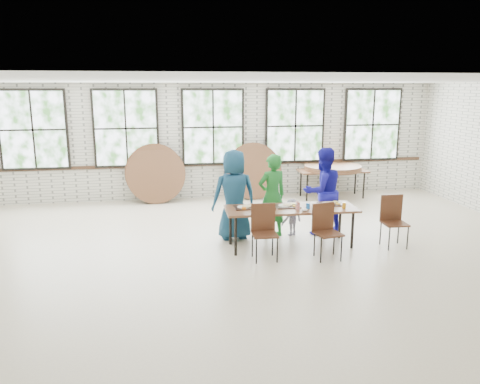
# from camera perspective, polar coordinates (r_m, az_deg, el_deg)

# --- Properties ---
(room) EXTENTS (12.00, 12.00, 12.00)m
(room) POSITION_cam_1_polar(r_m,az_deg,el_deg) (12.24, -3.30, 7.69)
(room) COLOR beige
(room) RESTS_ON ground
(dining_table) EXTENTS (2.43, 0.88, 0.74)m
(dining_table) POSITION_cam_1_polar(r_m,az_deg,el_deg) (8.60, 6.25, -2.25)
(dining_table) COLOR brown
(dining_table) RESTS_ON ground
(chair_near_left) EXTENTS (0.44, 0.43, 0.95)m
(chair_near_left) POSITION_cam_1_polar(r_m,az_deg,el_deg) (8.03, 2.93, -4.25)
(chair_near_left) COLOR #4E2B1A
(chair_near_left) RESTS_ON ground
(chair_near_right) EXTENTS (0.49, 0.48, 0.95)m
(chair_near_right) POSITION_cam_1_polar(r_m,az_deg,el_deg) (8.19, 10.38, -4.11)
(chair_near_right) COLOR #4E2B1A
(chair_near_right) RESTS_ON ground
(chair_spare) EXTENTS (0.44, 0.43, 0.95)m
(chair_spare) POSITION_cam_1_polar(r_m,az_deg,el_deg) (9.10, 18.14, -2.85)
(chair_spare) COLOR #4E2B1A
(chair_spare) RESTS_ON ground
(adult_teal) EXTENTS (0.90, 0.63, 1.75)m
(adult_teal) POSITION_cam_1_polar(r_m,az_deg,el_deg) (8.97, -0.73, -0.34)
(adult_teal) COLOR navy
(adult_teal) RESTS_ON ground
(adult_green) EXTENTS (0.68, 0.54, 1.64)m
(adult_green) POSITION_cam_1_polar(r_m,az_deg,el_deg) (9.13, 3.93, -0.47)
(adult_green) COLOR #1E7128
(adult_green) RESTS_ON ground
(toddler) EXTENTS (0.54, 0.44, 0.73)m
(toddler) POSITION_cam_1_polar(r_m,az_deg,el_deg) (9.35, 6.33, -3.08)
(toddler) COLOR #181137
(toddler) RESTS_ON ground
(adult_blue) EXTENTS (0.98, 0.85, 1.74)m
(adult_blue) POSITION_cam_1_polar(r_m,az_deg,el_deg) (9.41, 10.02, 0.07)
(adult_blue) COLOR #19169F
(adult_blue) RESTS_ON ground
(storage_table) EXTENTS (1.82, 0.81, 0.74)m
(storage_table) POSITION_cam_1_polar(r_m,az_deg,el_deg) (12.64, 11.21, 2.40)
(storage_table) COLOR brown
(storage_table) RESTS_ON ground
(tabletop_clutter) EXTENTS (2.05, 0.63, 0.11)m
(tabletop_clutter) POSITION_cam_1_polar(r_m,az_deg,el_deg) (8.58, 6.99, -1.79)
(tabletop_clutter) COLOR black
(tabletop_clutter) RESTS_ON dining_table
(round_tops_stacked) EXTENTS (1.50, 1.50, 0.13)m
(round_tops_stacked) POSITION_cam_1_polar(r_m,az_deg,el_deg) (12.62, 11.23, 2.93)
(round_tops_stacked) COLOR brown
(round_tops_stacked) RESTS_ON storage_table
(round_tops_leaning) EXTENTS (4.06, 0.45, 1.49)m
(round_tops_leaning) POSITION_cam_1_polar(r_m,az_deg,el_deg) (12.10, -6.26, 2.34)
(round_tops_leaning) COLOR brown
(round_tops_leaning) RESTS_ON ground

